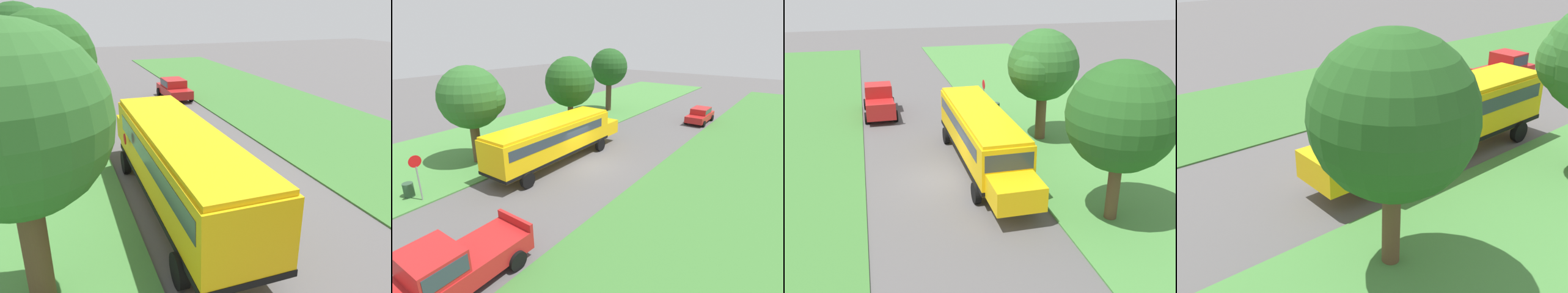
% 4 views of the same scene
% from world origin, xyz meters
% --- Properties ---
extents(ground_plane, '(120.00, 120.00, 0.00)m').
position_xyz_m(ground_plane, '(0.00, 0.00, 0.00)').
color(ground_plane, '#565454').
extents(grass_far_side, '(10.00, 80.00, 0.07)m').
position_xyz_m(grass_far_side, '(9.00, 0.00, 0.04)').
color(grass_far_side, '#3D7533').
rests_on(grass_far_side, ground).
extents(school_bus, '(2.84, 12.42, 3.16)m').
position_xyz_m(school_bus, '(-2.26, -1.03, 1.92)').
color(school_bus, yellow).
rests_on(school_bus, ground).
extents(pickup_truck, '(2.28, 5.40, 2.10)m').
position_xyz_m(pickup_truck, '(2.70, -12.08, 1.07)').
color(pickup_truck, '#B21E1E').
rests_on(pickup_truck, ground).
extents(oak_tree_roadside_mid, '(4.58, 4.58, 7.01)m').
position_xyz_m(oak_tree_roadside_mid, '(-6.25, 5.79, 4.66)').
color(oak_tree_roadside_mid, brown).
rests_on(oak_tree_roadside_mid, ground).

